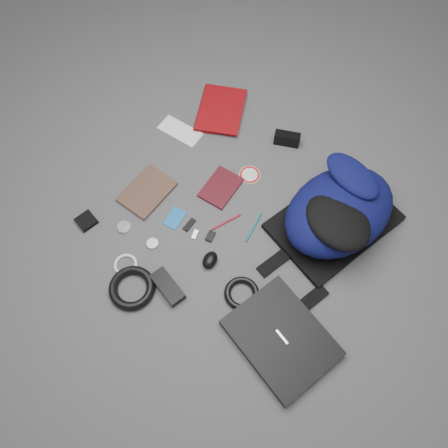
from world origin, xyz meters
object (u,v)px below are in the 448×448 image
Objects in this scene: textbook_red at (199,107)px; mouse at (210,260)px; power_brick at (168,287)px; pouch at (86,221)px; dvd_case at (221,187)px; compact_camera at (287,139)px; comic_book at (133,182)px; laptop at (281,338)px; backpack at (339,211)px.

textbook_red is 0.77m from mouse.
power_brick is 2.05× the size of pouch.
compact_camera reaches higher than dvd_case.
dvd_case is at bearing 32.46° from comic_book.
laptop is 0.89m from comic_book.
compact_camera is (-0.38, 0.23, -0.08)m from backpack.
textbook_red is at bearing 89.64° from pouch.
backpack reaches higher than power_brick.
comic_book is 3.05× the size of pouch.
laptop is 4.86× the size of mouse.
comic_book is at bearing 83.80° from pouch.
textbook_red is 0.75m from pouch.
pouch is at bearing -96.37° from comic_book.
textbook_red is 1.85× the size of power_brick.
power_brick reaches higher than comic_book.
laptop is at bearing 5.02° from pouch.
compact_camera is 0.76× the size of power_brick.
comic_book is 0.50m from mouse.
compact_camera reaches higher than comic_book.
power_brick is (-0.45, -0.10, -0.00)m from laptop.
textbook_red is 3.65× the size of mouse.
mouse reaches higher than pouch.
dvd_case is 2.34× the size of mouse.
dvd_case is at bearing 117.16° from power_brick.
dvd_case is at bearing -65.92° from textbook_red.
dvd_case is (-0.56, 0.38, -0.01)m from laptop.
dvd_case is 1.56× the size of compact_camera.
laptop is 0.40m from mouse.
compact_camera is (0.09, 0.37, 0.02)m from dvd_case.
mouse is at bearing 85.55° from power_brick.
pouch is (-0.00, -0.75, -0.01)m from textbook_red.
textbook_red is at bearing -174.56° from backpack.
mouse is 0.19m from power_brick.
compact_camera is (0.44, 0.08, 0.02)m from textbook_red.
compact_camera is 1.56× the size of pouch.
backpack is 4.69× the size of compact_camera.
laptop is at bearing -64.91° from backpack.
mouse is (0.49, -0.09, 0.01)m from comic_book.
dvd_case is 2.43× the size of pouch.
backpack is 0.83m from textbook_red.
backpack is 0.72m from power_brick.
backpack is 0.50m from dvd_case.
backpack reaches higher than laptop.
pouch is (-0.35, -0.46, 0.00)m from dvd_case.
backpack reaches higher than pouch.
mouse reaches higher than laptop.
laptop is 0.91m from pouch.
backpack is 0.54m from mouse.
backpack is at bearing 45.32° from mouse.
textbook_red is 2.43× the size of compact_camera.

